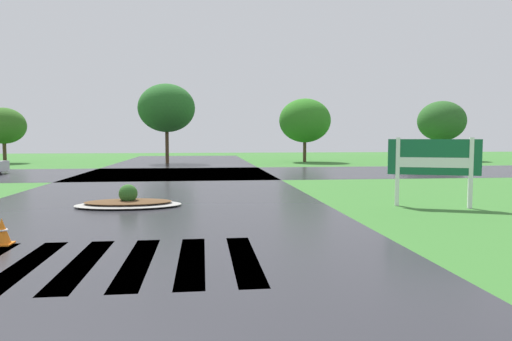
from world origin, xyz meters
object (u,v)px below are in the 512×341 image
(estate_billboard, at_px, (434,161))
(car_white_sedan, at_px, (428,159))
(median_island, at_px, (128,202))
(traffic_cone, at_px, (2,232))

(estate_billboard, relative_size, car_white_sedan, 0.60)
(median_island, bearing_deg, traffic_cone, -109.10)
(estate_billboard, xyz_separation_m, median_island, (-9.12, 1.11, -1.26))
(median_island, relative_size, car_white_sedan, 0.77)
(estate_billboard, bearing_deg, traffic_cone, 40.44)
(traffic_cone, bearing_deg, car_white_sedan, 46.63)
(car_white_sedan, height_order, traffic_cone, car_white_sedan)
(estate_billboard, distance_m, traffic_cone, 11.44)
(median_island, distance_m, traffic_cone, 5.06)
(median_island, bearing_deg, car_white_sedan, 41.51)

